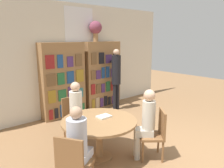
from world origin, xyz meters
TOP-DOWN VIEW (x-y plane):
  - ground_plane at (0.00, 0.00)m, footprint 16.00×16.00m
  - wall_back at (0.00, 3.53)m, footprint 6.40×0.07m
  - bookshelf_left at (-0.66, 3.33)m, footprint 1.19×0.34m
  - bookshelf_right at (0.66, 3.33)m, footprint 1.19×0.34m
  - flower_vase at (0.44, 3.34)m, footprint 0.36×0.36m
  - reading_table at (-1.23, 1.04)m, footprint 1.30×1.30m
  - chair_near_camera at (-2.07, 0.52)m, footprint 0.55×0.55m
  - chair_left_side at (-1.16, 2.03)m, footprint 0.43×0.43m
  - chair_far_side at (-0.48, 0.40)m, footprint 0.56×0.56m
  - seated_reader_left at (-1.17, 1.85)m, footprint 0.28×0.38m
  - seated_reader_right at (-0.62, 0.52)m, footprint 0.39×0.38m
  - seated_reader_back at (-1.92, 0.62)m, footprint 0.42×0.40m
  - librarian_standing at (0.78, 2.83)m, footprint 0.26×0.53m
  - open_book_on_table at (-1.09, 1.09)m, footprint 0.24×0.18m

SIDE VIEW (x-z plane):
  - ground_plane at x=0.00m, z-range 0.00..0.00m
  - chair_near_camera at x=-2.07m, z-range 0.05..0.92m
  - chair_left_side at x=-1.16m, z-range 0.05..0.92m
  - chair_far_side at x=-0.48m, z-range 0.05..0.92m
  - reading_table at x=-1.23m, z-range 0.25..0.96m
  - seated_reader_back at x=-1.92m, z-range 0.08..1.30m
  - seated_reader_right at x=-0.62m, z-range 0.08..1.32m
  - seated_reader_left at x=-1.17m, z-range 0.08..1.32m
  - open_book_on_table at x=-1.09m, z-range 0.71..0.74m
  - bookshelf_right at x=0.66m, z-range 0.00..1.97m
  - bookshelf_left at x=-0.66m, z-range 0.00..1.97m
  - librarian_standing at x=0.78m, z-range 0.18..1.96m
  - wall_back at x=0.00m, z-range 0.01..3.01m
  - flower_vase at x=0.44m, z-range 2.06..2.63m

